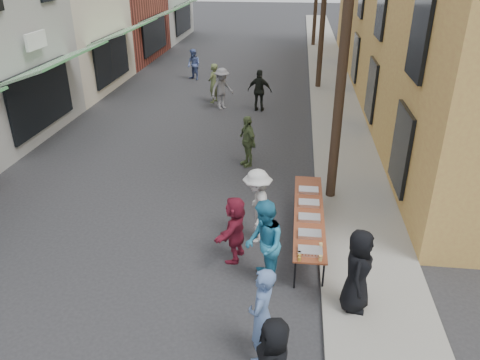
% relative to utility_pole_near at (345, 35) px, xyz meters
% --- Properties ---
extents(ground, '(120.00, 120.00, 0.00)m').
position_rel_utility_pole_near_xyz_m(ground, '(-4.30, -3.00, -4.50)').
color(ground, '#28282B').
rests_on(ground, ground).
extents(sidewalk, '(2.20, 60.00, 0.10)m').
position_rel_utility_pole_near_xyz_m(sidewalk, '(0.70, 12.00, -4.45)').
color(sidewalk, gray).
rests_on(sidewalk, ground).
extents(storefront_row, '(8.00, 37.00, 9.00)m').
position_rel_utility_pole_near_xyz_m(storefront_row, '(-14.30, 11.96, -0.38)').
color(storefront_row, maroon).
rests_on(storefront_row, ground).
extents(utility_pole_near, '(0.26, 0.26, 9.00)m').
position_rel_utility_pole_near_xyz_m(utility_pole_near, '(0.00, 0.00, 0.00)').
color(utility_pole_near, '#2D2116').
rests_on(utility_pole_near, ground).
extents(serving_table, '(0.70, 4.00, 0.75)m').
position_rel_utility_pole_near_xyz_m(serving_table, '(-0.67, -2.24, -3.79)').
color(serving_table, brown).
rests_on(serving_table, ground).
extents(catering_tray_sausage, '(0.50, 0.33, 0.08)m').
position_rel_utility_pole_near_xyz_m(catering_tray_sausage, '(-0.67, -3.89, -3.71)').
color(catering_tray_sausage, maroon).
rests_on(catering_tray_sausage, serving_table).
extents(catering_tray_foil_b, '(0.50, 0.33, 0.08)m').
position_rel_utility_pole_near_xyz_m(catering_tray_foil_b, '(-0.67, -3.24, -3.71)').
color(catering_tray_foil_b, '#B2B2B7').
rests_on(catering_tray_foil_b, serving_table).
extents(catering_tray_buns, '(0.50, 0.33, 0.08)m').
position_rel_utility_pole_near_xyz_m(catering_tray_buns, '(-0.67, -2.54, -3.71)').
color(catering_tray_buns, tan).
rests_on(catering_tray_buns, serving_table).
extents(catering_tray_foil_d, '(0.50, 0.33, 0.08)m').
position_rel_utility_pole_near_xyz_m(catering_tray_foil_d, '(-0.67, -1.84, -3.71)').
color(catering_tray_foil_d, '#B2B2B7').
rests_on(catering_tray_foil_d, serving_table).
extents(catering_tray_buns_end, '(0.50, 0.33, 0.08)m').
position_rel_utility_pole_near_xyz_m(catering_tray_buns_end, '(-0.67, -1.14, -3.71)').
color(catering_tray_buns_end, tan).
rests_on(catering_tray_buns_end, serving_table).
extents(condiment_jar_a, '(0.07, 0.07, 0.08)m').
position_rel_utility_pole_near_xyz_m(condiment_jar_a, '(-0.89, -4.19, -3.71)').
color(condiment_jar_a, '#A57F26').
rests_on(condiment_jar_a, serving_table).
extents(condiment_jar_b, '(0.07, 0.07, 0.08)m').
position_rel_utility_pole_near_xyz_m(condiment_jar_b, '(-0.89, -4.09, -3.71)').
color(condiment_jar_b, '#A57F26').
rests_on(condiment_jar_b, serving_table).
extents(condiment_jar_c, '(0.07, 0.07, 0.08)m').
position_rel_utility_pole_near_xyz_m(condiment_jar_c, '(-0.89, -3.99, -3.71)').
color(condiment_jar_c, '#A57F26').
rests_on(condiment_jar_c, serving_table).
extents(cup_stack, '(0.08, 0.08, 0.12)m').
position_rel_utility_pole_near_xyz_m(cup_stack, '(-0.47, -4.14, -3.69)').
color(cup_stack, tan).
rests_on(cup_stack, serving_table).
extents(guest_front_b, '(0.59, 0.76, 1.83)m').
position_rel_utility_pole_near_xyz_m(guest_front_b, '(-1.50, -6.04, -3.58)').
color(guest_front_b, '#526DA0').
rests_on(guest_front_b, ground).
extents(guest_front_c, '(0.90, 1.07, 1.94)m').
position_rel_utility_pole_near_xyz_m(guest_front_c, '(-1.62, -4.03, -3.53)').
color(guest_front_c, teal).
rests_on(guest_front_c, ground).
extents(guest_front_d, '(0.85, 1.29, 1.86)m').
position_rel_utility_pole_near_xyz_m(guest_front_d, '(-1.90, -2.38, -3.57)').
color(guest_front_d, silver).
rests_on(guest_front_d, ground).
extents(guest_front_e, '(0.88, 1.06, 1.69)m').
position_rel_utility_pole_near_xyz_m(guest_front_e, '(-2.59, 2.00, -3.66)').
color(guest_front_e, '#53643A').
rests_on(guest_front_e, ground).
extents(guest_queue_back, '(0.77, 1.52, 1.57)m').
position_rel_utility_pole_near_xyz_m(guest_queue_back, '(-2.32, -3.21, -3.72)').
color(guest_queue_back, maroon).
rests_on(guest_queue_back, ground).
extents(server, '(0.71, 0.93, 1.72)m').
position_rel_utility_pole_near_xyz_m(server, '(0.20, -4.67, -3.54)').
color(server, black).
rests_on(server, sidewalk).
extents(passerby_left, '(1.29, 1.32, 1.82)m').
position_rel_utility_pole_near_xyz_m(passerby_left, '(-4.35, 7.96, -3.59)').
color(passerby_left, slate).
rests_on(passerby_left, ground).
extents(passerby_mid, '(1.11, 0.58, 1.81)m').
position_rel_utility_pole_near_xyz_m(passerby_mid, '(-2.68, 7.88, -3.60)').
color(passerby_mid, black).
rests_on(passerby_mid, ground).
extents(passerby_right, '(0.60, 0.75, 1.79)m').
position_rel_utility_pole_near_xyz_m(passerby_right, '(-4.89, 8.92, -3.61)').
color(passerby_right, '#5D6A3D').
rests_on(passerby_right, ground).
extents(passerby_far, '(1.01, 0.97, 1.64)m').
position_rel_utility_pole_near_xyz_m(passerby_far, '(-6.67, 13.00, -3.68)').
color(passerby_far, '#5569A5').
rests_on(passerby_far, ground).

